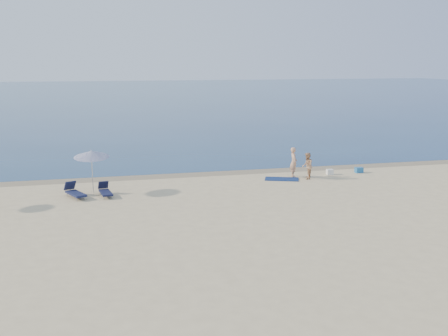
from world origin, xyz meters
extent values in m
plane|color=beige|center=(0.00, 0.00, 0.00)|extent=(160.00, 160.00, 0.00)
cube|color=#0D2A4F|center=(0.00, 100.00, 0.00)|extent=(240.00, 160.00, 0.01)
cube|color=#847254|center=(0.00, 19.40, 0.00)|extent=(240.00, 1.60, 0.00)
imported|color=tan|center=(3.78, 17.16, 0.92)|extent=(0.52, 0.72, 1.84)
imported|color=tan|center=(4.37, 16.43, 0.80)|extent=(0.87, 0.95, 1.60)
cube|color=#0F204C|center=(2.85, 16.67, 0.02)|extent=(2.28, 1.78, 0.03)
cube|color=white|center=(6.25, 17.27, 0.17)|extent=(0.42, 0.37, 0.33)
cube|color=#1D62A1|center=(8.32, 17.37, 0.17)|extent=(0.49, 0.36, 0.34)
cylinder|color=silver|center=(-8.25, 15.64, 1.05)|extent=(0.07, 0.30, 2.19)
cone|color=white|center=(-8.25, 15.90, 2.14)|extent=(2.09, 2.12, 0.56)
sphere|color=silver|center=(-8.25, 15.90, 2.32)|extent=(0.06, 0.06, 0.06)
cube|color=#161C3D|center=(-9.14, 14.93, 0.23)|extent=(1.14, 1.68, 0.11)
cube|color=#161C3D|center=(-9.44, 15.66, 0.53)|extent=(0.68, 0.58, 0.51)
cylinder|color=#A5A5AD|center=(-8.92, 15.02, 0.12)|extent=(0.03, 0.03, 0.23)
cube|color=#141837|center=(-7.62, 14.88, 0.21)|extent=(0.70, 1.49, 0.10)
cube|color=#141837|center=(-7.71, 15.59, 0.48)|extent=(0.57, 0.41, 0.46)
cylinder|color=#A5A5AD|center=(-7.41, 14.91, 0.11)|extent=(0.03, 0.03, 0.21)
camera|label=1|loc=(-8.68, -14.45, 7.09)|focal=45.00mm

